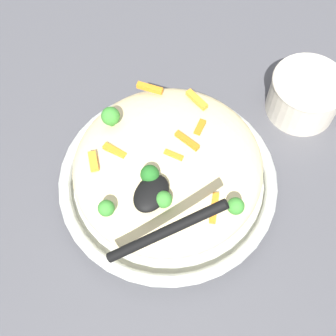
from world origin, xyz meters
TOP-DOWN VIEW (x-y plane):
  - ground_plane at (0.00, 0.00)m, footprint 2.40×2.40m
  - serving_bowl at (0.00, 0.00)m, footprint 0.32×0.32m
  - pasta_mound at (0.00, 0.00)m, footprint 0.27×0.27m
  - carrot_piece_0 at (0.03, -0.06)m, footprint 0.01×0.03m
  - carrot_piece_1 at (-0.10, -0.01)m, footprint 0.02×0.04m
  - carrot_piece_2 at (-0.06, 0.02)m, footprint 0.03×0.01m
  - carrot_piece_3 at (-0.03, 0.01)m, footprint 0.01×0.04m
  - carrot_piece_4 at (0.00, 0.01)m, footprint 0.01×0.03m
  - carrot_piece_5 at (0.06, -0.08)m, footprint 0.03×0.03m
  - carrot_piece_6 at (0.04, 0.09)m, footprint 0.04×0.02m
  - carrot_piece_7 at (-0.08, -0.08)m, footprint 0.02×0.04m
  - broccoli_floret_0 at (0.05, 0.00)m, footprint 0.02×0.02m
  - broccoli_floret_1 at (0.03, 0.11)m, footprint 0.02×0.02m
  - broccoli_floret_2 at (0.07, 0.03)m, footprint 0.02×0.02m
  - broccoli_floret_3 at (-0.01, -0.09)m, footprint 0.03×0.03m
  - broccoli_floret_4 at (0.11, -0.02)m, footprint 0.02×0.02m
  - serving_spoon at (0.08, 0.03)m, footprint 0.13×0.12m
  - companion_bowl at (-0.24, 0.12)m, footprint 0.12×0.12m

SIDE VIEW (x-z plane):
  - ground_plane at x=0.00m, z-range 0.00..0.00m
  - serving_bowl at x=0.00m, z-range 0.00..0.04m
  - companion_bowl at x=-0.24m, z-range 0.00..0.08m
  - pasta_mound at x=0.00m, z-range 0.03..0.11m
  - carrot_piece_6 at x=0.04m, z-range 0.10..0.10m
  - carrot_piece_0 at x=0.03m, z-range 0.10..0.10m
  - carrot_piece_5 at x=0.06m, z-range 0.10..0.11m
  - carrot_piece_1 at x=-0.10m, z-range 0.10..0.11m
  - carrot_piece_7 at x=-0.08m, z-range 0.10..0.11m
  - carrot_piece_2 at x=-0.06m, z-range 0.10..0.11m
  - carrot_piece_4 at x=0.00m, z-range 0.10..0.11m
  - carrot_piece_3 at x=-0.03m, z-range 0.10..0.11m
  - broccoli_floret_4 at x=0.11m, z-range 0.10..0.13m
  - broccoli_floret_1 at x=0.03m, z-range 0.10..0.13m
  - broccoli_floret_2 at x=0.07m, z-range 0.10..0.13m
  - broccoli_floret_3 at x=-0.01m, z-range 0.10..0.13m
  - broccoli_floret_0 at x=0.05m, z-range 0.11..0.13m
  - serving_spoon at x=0.08m, z-range 0.08..0.17m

